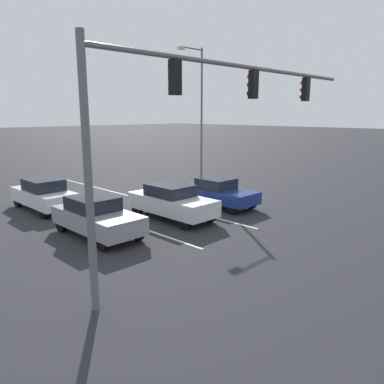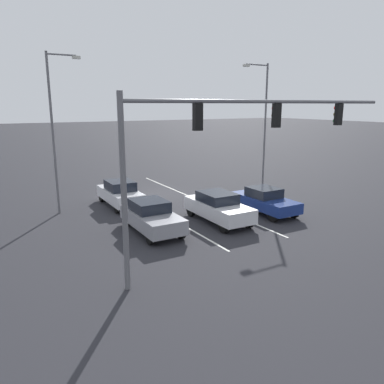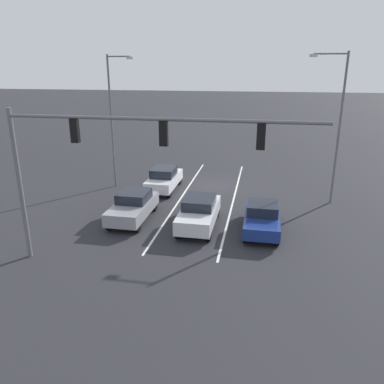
# 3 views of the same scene
# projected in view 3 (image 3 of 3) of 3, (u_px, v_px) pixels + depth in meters

# --- Properties ---
(ground_plane) EXTENTS (240.00, 240.00, 0.00)m
(ground_plane) POSITION_uv_depth(u_px,v_px,m) (213.00, 185.00, 27.78)
(ground_plane) COLOR #28282D
(lane_stripe_left_divider) EXTENTS (0.12, 17.55, 0.01)m
(lane_stripe_left_divider) POSITION_uv_depth(u_px,v_px,m) (234.00, 199.00, 24.88)
(lane_stripe_left_divider) COLOR silver
(lane_stripe_left_divider) RESTS_ON ground_plane
(lane_stripe_center_divider) EXTENTS (0.12, 17.55, 0.01)m
(lane_stripe_center_divider) POSITION_uv_depth(u_px,v_px,m) (183.00, 196.00, 25.50)
(lane_stripe_center_divider) COLOR silver
(lane_stripe_center_divider) RESTS_ON ground_plane
(car_gray_rightlane_front) EXTENTS (1.85, 4.35, 1.60)m
(car_gray_rightlane_front) POSITION_uv_depth(u_px,v_px,m) (133.00, 206.00, 21.30)
(car_gray_rightlane_front) COLOR gray
(car_gray_rightlane_front) RESTS_ON ground_plane
(car_silver_midlane_front) EXTENTS (1.83, 4.55, 1.64)m
(car_silver_midlane_front) POSITION_uv_depth(u_px,v_px,m) (199.00, 212.00, 20.33)
(car_silver_midlane_front) COLOR silver
(car_silver_midlane_front) RESTS_ON ground_plane
(car_navy_leftlane_front) EXTENTS (1.80, 4.41, 1.51)m
(car_navy_leftlane_front) POSITION_uv_depth(u_px,v_px,m) (262.00, 217.00, 19.82)
(car_navy_leftlane_front) COLOR navy
(car_navy_leftlane_front) RESTS_ON ground_plane
(car_white_rightlane_second) EXTENTS (1.77, 4.33, 1.63)m
(car_white_rightlane_second) POSITION_uv_depth(u_px,v_px,m) (164.00, 179.00, 26.49)
(car_white_rightlane_second) COLOR silver
(car_white_rightlane_second) RESTS_ON ground_plane
(traffic_signal_gantry) EXTENTS (12.71, 0.37, 6.74)m
(traffic_signal_gantry) POSITION_uv_depth(u_px,v_px,m) (109.00, 149.00, 14.93)
(traffic_signal_gantry) COLOR slate
(traffic_signal_gantry) RESTS_ON ground_plane
(street_lamp_right_shoulder) EXTENTS (1.89, 0.24, 9.16)m
(street_lamp_right_shoulder) POSITION_uv_depth(u_px,v_px,m) (113.00, 115.00, 25.92)
(street_lamp_right_shoulder) COLOR slate
(street_lamp_right_shoulder) RESTS_ON ground_plane
(street_lamp_left_shoulder) EXTENTS (2.22, 0.24, 9.21)m
(street_lamp_left_shoulder) POSITION_uv_depth(u_px,v_px,m) (336.00, 120.00, 22.60)
(street_lamp_left_shoulder) COLOR slate
(street_lamp_left_shoulder) RESTS_ON ground_plane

